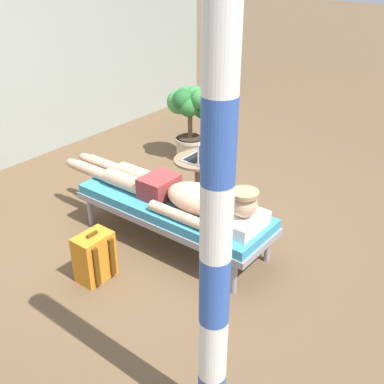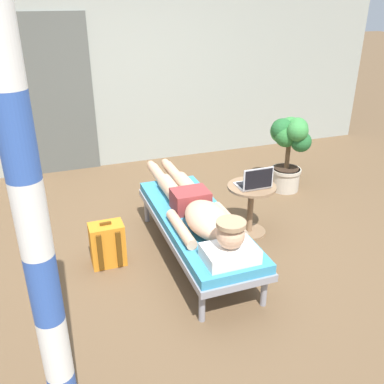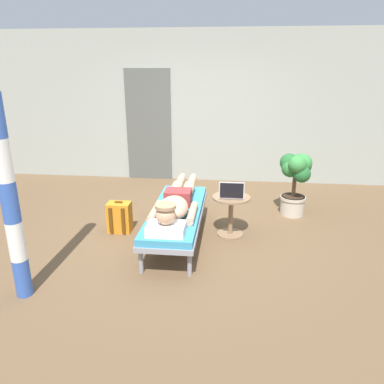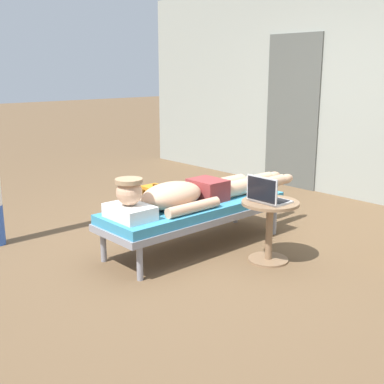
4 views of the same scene
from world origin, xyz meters
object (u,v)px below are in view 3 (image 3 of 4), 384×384
Objects in this scene: backpack at (120,217)px; porch_post at (3,160)px; person_reclining at (176,203)px; lounge_chair at (176,214)px; potted_plant at (296,174)px; side_table at (231,209)px; laptop at (232,194)px.

backpack is 1.95m from porch_post.
porch_post is at bearing -134.91° from person_reclining.
lounge_chair is 1.97× the size of potted_plant.
potted_plant is 0.35× the size of porch_post.
lounge_chair is 0.69× the size of porch_post.
potted_plant is at bearing 39.71° from porch_post.
side_table is at bearing 2.34° from backpack.
porch_post reaches higher than lounge_chair.
side_table is 1.46m from backpack.
porch_post is (-1.28, -1.28, 0.81)m from person_reclining.
person_reclining is at bearing -90.00° from lounge_chair.
side_table is at bearing 38.71° from porch_post.
potted_plant is (0.91, 0.86, 0.03)m from laptop.
laptop is 2.58m from porch_post.
porch_post reaches higher than laptop.
porch_post reaches higher than side_table.
lounge_chair is at bearing -164.88° from laptop.
person_reclining is 0.82× the size of porch_post.
backpack is at bearing 164.45° from person_reclining.
person_reclining is 1.92m from potted_plant.
person_reclining is 0.71m from laptop.
side_table is 2.68m from porch_post.
porch_post is at bearing -141.29° from side_table.
person_reclining is at bearing 45.09° from porch_post.
potted_plant is at bearing 34.62° from person_reclining.
porch_post reaches higher than person_reclining.
side_table is at bearing -138.23° from potted_plant.
porch_post is (-2.86, -2.37, 0.72)m from potted_plant.
lounge_chair is 5.92× the size of laptop.
side_table is at bearing 90.00° from laptop.
laptop is at bearing 0.32° from backpack.
potted_plant is at bearing 41.77° from side_table.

